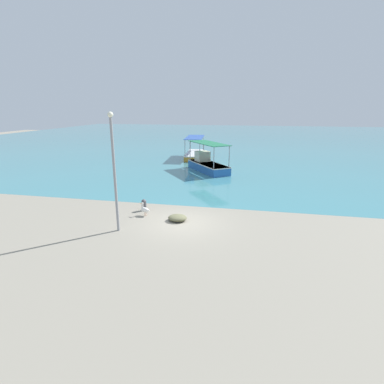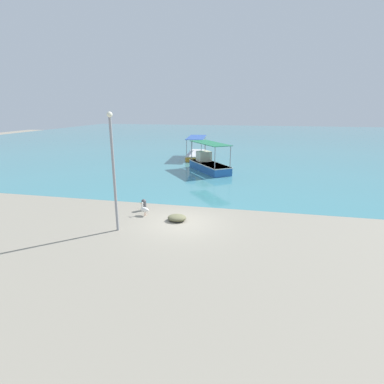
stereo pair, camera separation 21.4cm
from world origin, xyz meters
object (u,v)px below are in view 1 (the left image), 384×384
fishing_boat_far_right (195,154)px  lamp_post (114,167)px  fishing_boat_center (207,164)px  net_pile (177,218)px  pelican (145,210)px  mooring_bollard (144,205)px

fishing_boat_far_right → lamp_post: (0.53, -23.71, 2.89)m
fishing_boat_center → net_pile: size_ratio=5.39×
fishing_boat_far_right → net_pile: fishing_boat_far_right is taller
net_pile → pelican: bearing=168.5°
pelican → net_pile: (2.12, -0.43, -0.20)m
fishing_boat_far_right → net_pile: 21.98m
fishing_boat_center → lamp_post: lamp_post is taller
lamp_post → net_pile: lamp_post is taller
lamp_post → fishing_boat_center: bearing=81.9°
pelican → lamp_post: bearing=-103.9°
pelican → lamp_post: (-0.59, -2.40, 3.03)m
lamp_post → pelican: bearing=76.1°
lamp_post → mooring_bollard: lamp_post is taller
fishing_boat_far_right → pelican: fishing_boat_far_right is taller
fishing_boat_center → pelican: size_ratio=7.31×
fishing_boat_center → pelican: fishing_boat_center is taller
mooring_bollard → net_pile: bearing=-27.4°
fishing_boat_center → fishing_boat_far_right: size_ratio=0.87×
fishing_boat_center → fishing_boat_far_right: (-2.81, 7.65, -0.16)m
mooring_bollard → net_pile: mooring_bollard is taller
pelican → net_pile: bearing=-11.5°
mooring_bollard → pelican: bearing=-66.8°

